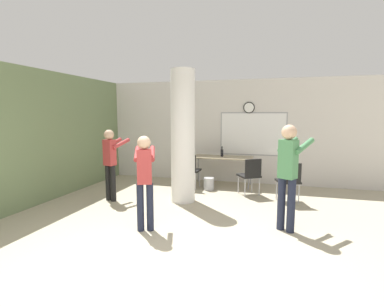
{
  "coord_description": "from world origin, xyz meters",
  "views": [
    {
      "loc": [
        1.31,
        -3.19,
        1.86
      ],
      "look_at": [
        -0.27,
        2.26,
        1.13
      ],
      "focal_mm": 28.0,
      "sensor_mm": 36.0,
      "label": 1
    }
  ],
  "objects_px": {
    "chair_table_right": "(250,174)",
    "chair_mid_room": "(289,179)",
    "person_watching_back": "(111,159)",
    "person_playing_front": "(145,175)",
    "person_playing_side": "(288,169)",
    "folding_table": "(222,159)",
    "chair_table_left": "(190,169)",
    "bottle_on_table": "(222,153)"
  },
  "relations": [
    {
      "from": "person_watching_back",
      "to": "person_playing_front",
      "type": "xyz_separation_m",
      "value": [
        1.43,
        -1.36,
        -0.0
      ]
    },
    {
      "from": "chair_table_left",
      "to": "chair_mid_room",
      "type": "xyz_separation_m",
      "value": [
        2.37,
        -0.63,
        0.0
      ]
    },
    {
      "from": "person_playing_side",
      "to": "person_playing_front",
      "type": "distance_m",
      "value": 2.29
    },
    {
      "from": "folding_table",
      "to": "person_playing_side",
      "type": "relative_size",
      "value": 0.92
    },
    {
      "from": "bottle_on_table",
      "to": "chair_mid_room",
      "type": "relative_size",
      "value": 0.31
    },
    {
      "from": "person_playing_side",
      "to": "person_playing_front",
      "type": "relative_size",
      "value": 1.11
    },
    {
      "from": "person_playing_side",
      "to": "chair_table_left",
      "type": "bearing_deg",
      "value": 135.59
    },
    {
      "from": "chair_mid_room",
      "to": "chair_table_right",
      "type": "bearing_deg",
      "value": 156.55
    },
    {
      "from": "person_watching_back",
      "to": "person_playing_side",
      "type": "relative_size",
      "value": 0.9
    },
    {
      "from": "chair_table_left",
      "to": "person_playing_side",
      "type": "relative_size",
      "value": 0.51
    },
    {
      "from": "chair_table_left",
      "to": "bottle_on_table",
      "type": "bearing_deg",
      "value": 41.07
    },
    {
      "from": "bottle_on_table",
      "to": "chair_table_left",
      "type": "xyz_separation_m",
      "value": [
        -0.7,
        -0.61,
        -0.36
      ]
    },
    {
      "from": "bottle_on_table",
      "to": "person_watching_back",
      "type": "bearing_deg",
      "value": -133.76
    },
    {
      "from": "chair_table_left",
      "to": "person_playing_front",
      "type": "xyz_separation_m",
      "value": [
        0.1,
        -2.87,
        0.39
      ]
    },
    {
      "from": "chair_mid_room",
      "to": "person_playing_front",
      "type": "bearing_deg",
      "value": -135.43
    },
    {
      "from": "folding_table",
      "to": "person_playing_front",
      "type": "height_order",
      "value": "person_playing_front"
    },
    {
      "from": "person_playing_side",
      "to": "bottle_on_table",
      "type": "bearing_deg",
      "value": 119.13
    },
    {
      "from": "chair_table_right",
      "to": "chair_mid_room",
      "type": "relative_size",
      "value": 1.0
    },
    {
      "from": "folding_table",
      "to": "bottle_on_table",
      "type": "bearing_deg",
      "value": 109.37
    },
    {
      "from": "chair_table_right",
      "to": "person_playing_front",
      "type": "height_order",
      "value": "person_playing_front"
    },
    {
      "from": "folding_table",
      "to": "chair_table_left",
      "type": "xyz_separation_m",
      "value": [
        -0.72,
        -0.56,
        -0.2
      ]
    },
    {
      "from": "chair_table_right",
      "to": "chair_mid_room",
      "type": "distance_m",
      "value": 0.92
    },
    {
      "from": "person_watching_back",
      "to": "chair_table_left",
      "type": "bearing_deg",
      "value": 48.61
    },
    {
      "from": "person_watching_back",
      "to": "folding_table",
      "type": "bearing_deg",
      "value": 45.37
    },
    {
      "from": "chair_table_right",
      "to": "chair_table_left",
      "type": "distance_m",
      "value": 1.55
    },
    {
      "from": "chair_mid_room",
      "to": "person_playing_front",
      "type": "relative_size",
      "value": 0.57
    },
    {
      "from": "chair_mid_room",
      "to": "person_watching_back",
      "type": "xyz_separation_m",
      "value": [
        -3.71,
        -0.88,
        0.4
      ]
    },
    {
      "from": "bottle_on_table",
      "to": "person_watching_back",
      "type": "height_order",
      "value": "person_watching_back"
    },
    {
      "from": "person_playing_side",
      "to": "folding_table",
      "type": "bearing_deg",
      "value": 119.28
    },
    {
      "from": "bottle_on_table",
      "to": "chair_mid_room",
      "type": "xyz_separation_m",
      "value": [
        1.67,
        -1.24,
        -0.36
      ]
    },
    {
      "from": "folding_table",
      "to": "person_playing_side",
      "type": "height_order",
      "value": "person_playing_side"
    },
    {
      "from": "person_playing_side",
      "to": "person_playing_front",
      "type": "bearing_deg",
      "value": -164.17
    },
    {
      "from": "chair_table_right",
      "to": "chair_mid_room",
      "type": "height_order",
      "value": "same"
    },
    {
      "from": "person_watching_back",
      "to": "person_playing_front",
      "type": "height_order",
      "value": "person_watching_back"
    },
    {
      "from": "chair_table_left",
      "to": "person_watching_back",
      "type": "xyz_separation_m",
      "value": [
        -1.34,
        -1.52,
        0.4
      ]
    },
    {
      "from": "bottle_on_table",
      "to": "chair_table_left",
      "type": "bearing_deg",
      "value": -138.93
    },
    {
      "from": "person_playing_side",
      "to": "chair_mid_room",
      "type": "bearing_deg",
      "value": 87.26
    },
    {
      "from": "person_watching_back",
      "to": "person_playing_side",
      "type": "height_order",
      "value": "person_playing_side"
    },
    {
      "from": "chair_mid_room",
      "to": "folding_table",
      "type": "bearing_deg",
      "value": 144.15
    },
    {
      "from": "bottle_on_table",
      "to": "person_playing_front",
      "type": "relative_size",
      "value": 0.17
    },
    {
      "from": "bottle_on_table",
      "to": "chair_mid_room",
      "type": "height_order",
      "value": "bottle_on_table"
    },
    {
      "from": "folding_table",
      "to": "person_watching_back",
      "type": "distance_m",
      "value": 2.93
    }
  ]
}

